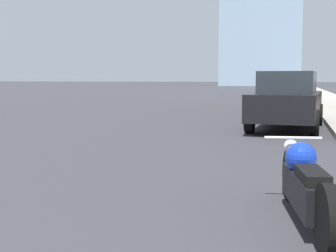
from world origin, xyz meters
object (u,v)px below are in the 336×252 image
at_px(motorcycle, 305,184).
at_px(parked_car_black, 287,100).
at_px(parked_car_green, 285,88).
at_px(parked_car_blue, 291,85).

relative_size(motorcycle, parked_car_black, 0.51).
bearing_deg(parked_car_green, parked_car_blue, 83.32).
xyz_separation_m(parked_car_green, parked_car_blue, (0.26, 12.11, 0.01)).
distance_m(motorcycle, parked_car_green, 21.54).
distance_m(motorcycle, parked_car_black, 8.55).
distance_m(parked_car_green, parked_car_blue, 12.11).
height_order(motorcycle, parked_car_blue, parked_car_blue).
bearing_deg(motorcycle, parked_car_black, 82.36).
relative_size(motorcycle, parked_car_blue, 0.56).
height_order(motorcycle, parked_car_black, parked_car_black).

